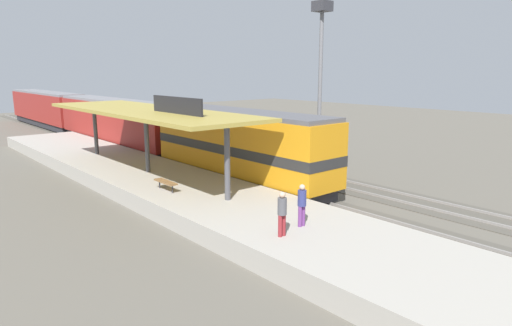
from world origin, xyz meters
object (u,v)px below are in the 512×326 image
Objects in this scene: passenger_carriage_front at (116,122)px; person_walking at (282,212)px; passenger_carriage_rear at (46,108)px; freight_car at (233,135)px; platform_bench at (166,182)px; person_waiting at (302,203)px; locomotive at (239,146)px; light_mast at (321,50)px.

passenger_carriage_front reaches higher than person_walking.
passenger_carriage_front and passenger_carriage_rear have the same top height.
platform_bench is at bearing -142.96° from freight_car.
passenger_carriage_front reaches higher than platform_bench.
platform_bench is 0.08× the size of passenger_carriage_front.
freight_car is at bearing 60.42° from person_waiting.
locomotive is 8.02m from freight_car.
locomotive is 9.84m from light_mast.
platform_bench is at bearing -107.15° from passenger_carriage_front.
freight_car is (4.60, 6.56, -0.44)m from locomotive.
light_mast is at bearing 2.61° from locomotive.
light_mast is (7.80, -17.64, 6.08)m from passenger_carriage_front.
passenger_carriage_front is 1.00× the size of passenger_carriage_rear.
passenger_carriage_front is 1.67× the size of freight_car.
person_waiting is (1.35, -8.30, 0.51)m from platform_bench.
locomotive is 38.80m from passenger_carriage_rear.
freight_car is (4.60, -11.44, -0.34)m from passenger_carriage_front.
passenger_carriage_rear is at bearing 81.52° from platform_bench.
person_walking is (-6.01, -28.02, -0.46)m from passenger_carriage_front.
light_mast is at bearing -66.15° from passenger_carriage_front.
person_waiting is (-4.65, -9.74, -0.56)m from locomotive.
locomotive is 8.44× the size of person_walking.
person_walking is (-1.36, -0.28, 0.00)m from person_waiting.
platform_bench is 0.15× the size of light_mast.
locomotive is at bearing -90.00° from passenger_carriage_rear.
platform_bench is 0.08× the size of passenger_carriage_rear.
platform_bench is 6.26m from locomotive.
locomotive is 8.44× the size of person_waiting.
platform_bench is 8.60m from person_walking.
locomotive reaches higher than person_walking.
locomotive is 10.81m from person_waiting.
person_waiting is at bearing -95.47° from passenger_carriage_rear.
person_walking is at bearing -143.07° from light_mast.
light_mast reaches higher than person_walking.
person_walking is at bearing -102.10° from passenger_carriage_front.
passenger_carriage_front reaches higher than person_waiting.
platform_bench is at bearing -172.57° from light_mast.
person_walking is (-6.01, -48.82, -0.46)m from passenger_carriage_rear.
person_waiting is (-12.45, -10.10, -6.54)m from light_mast.
passenger_carriage_front is (0.00, 18.00, -0.10)m from locomotive.
passenger_carriage_front is at bearing 72.85° from platform_bench.
passenger_carriage_rear is 32.57m from freight_car.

